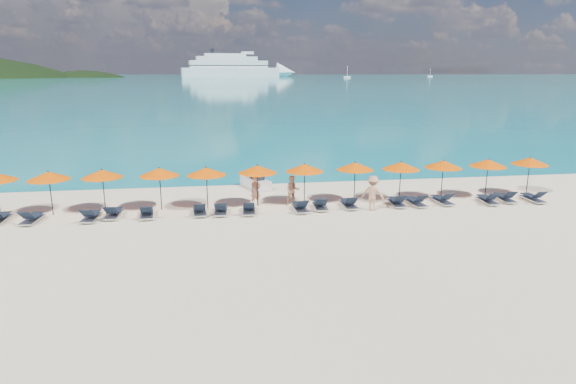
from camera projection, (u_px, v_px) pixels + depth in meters
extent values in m
plane|color=beige|center=(298.00, 234.00, 21.47)|extent=(1400.00, 1400.00, 0.00)
cube|color=#1FA9B2|center=(218.00, 76.00, 654.63)|extent=(1600.00, 1300.00, 0.01)
ellipsoid|color=black|center=(86.00, 109.00, 546.08)|extent=(162.00, 126.00, 85.50)
cube|color=silver|center=(231.00, 72.00, 596.57)|extent=(121.28, 37.97, 10.86)
cone|color=silver|center=(286.00, 72.00, 616.06)|extent=(26.95, 26.95, 23.89)
cube|color=silver|center=(229.00, 64.00, 593.59)|extent=(97.17, 31.45, 8.69)
cube|color=silver|center=(227.00, 59.00, 591.41)|extent=(75.58, 26.34, 5.43)
cube|color=silver|center=(225.00, 55.00, 589.75)|extent=(51.48, 19.82, 3.80)
cube|color=black|center=(229.00, 66.00, 593.99)|extent=(98.39, 31.83, 0.98)
cube|color=black|center=(229.00, 62.00, 593.06)|extent=(95.96, 31.07, 0.98)
cylinder|color=black|center=(213.00, 51.00, 584.62)|extent=(4.78, 4.78, 5.97)
cube|color=silver|center=(347.00, 77.00, 503.62)|extent=(6.87, 2.29, 1.83)
cylinder|color=silver|center=(347.00, 71.00, 502.16)|extent=(0.41, 0.41, 11.46)
cube|color=silver|center=(430.00, 76.00, 584.43)|extent=(5.89, 1.96, 1.57)
cylinder|color=silver|center=(430.00, 72.00, 583.18)|extent=(0.35, 0.35, 9.81)
cube|color=silver|center=(256.00, 183.00, 29.90)|extent=(1.84, 2.66, 0.57)
cube|color=black|center=(257.00, 177.00, 29.63)|extent=(0.89, 1.16, 0.36)
cylinder|color=black|center=(251.00, 172.00, 30.28)|extent=(0.55, 0.28, 0.06)
imported|color=tan|center=(256.00, 191.00, 25.91)|extent=(0.69, 0.59, 1.61)
imported|color=tan|center=(293.00, 191.00, 25.89)|extent=(0.80, 0.47, 1.64)
imported|color=tan|center=(373.00, 193.00, 24.95)|extent=(1.31, 1.06, 1.85)
cylinder|color=black|center=(51.00, 194.00, 24.14)|extent=(0.05, 0.05, 2.20)
cone|color=#E34F00|center=(49.00, 176.00, 23.92)|extent=(2.10, 2.10, 0.42)
sphere|color=black|center=(48.00, 171.00, 23.86)|extent=(0.08, 0.08, 0.08)
cylinder|color=black|center=(104.00, 191.00, 24.63)|extent=(0.05, 0.05, 2.20)
cone|color=#E34F00|center=(102.00, 174.00, 24.41)|extent=(2.10, 2.10, 0.42)
sphere|color=black|center=(102.00, 169.00, 24.35)|extent=(0.08, 0.08, 0.08)
cylinder|color=black|center=(160.00, 189.00, 25.05)|extent=(0.05, 0.05, 2.20)
cone|color=#E34F00|center=(159.00, 172.00, 24.83)|extent=(2.10, 2.10, 0.42)
sphere|color=black|center=(159.00, 168.00, 24.78)|extent=(0.08, 0.08, 0.08)
cylinder|color=black|center=(207.00, 189.00, 25.20)|extent=(0.05, 0.05, 2.20)
cone|color=#E34F00|center=(206.00, 171.00, 24.97)|extent=(2.10, 2.10, 0.42)
sphere|color=black|center=(206.00, 167.00, 24.92)|extent=(0.08, 0.08, 0.08)
cylinder|color=black|center=(258.00, 186.00, 25.74)|extent=(0.05, 0.05, 2.20)
cone|color=#E34F00|center=(257.00, 169.00, 25.51)|extent=(2.10, 2.10, 0.42)
sphere|color=black|center=(257.00, 165.00, 25.46)|extent=(0.08, 0.08, 0.08)
cylinder|color=black|center=(304.00, 184.00, 26.13)|extent=(0.05, 0.05, 2.20)
cone|color=#E34F00|center=(305.00, 168.00, 25.90)|extent=(2.10, 2.10, 0.42)
sphere|color=black|center=(305.00, 164.00, 25.85)|extent=(0.08, 0.08, 0.08)
cylinder|color=black|center=(355.00, 182.00, 26.57)|extent=(0.05, 0.05, 2.20)
cone|color=#E34F00|center=(355.00, 166.00, 26.35)|extent=(2.10, 2.10, 0.42)
sphere|color=black|center=(355.00, 162.00, 26.30)|extent=(0.08, 0.08, 0.08)
cylinder|color=black|center=(400.00, 182.00, 26.70)|extent=(0.05, 0.05, 2.20)
cone|color=#E34F00|center=(401.00, 166.00, 26.47)|extent=(2.10, 2.10, 0.42)
sphere|color=black|center=(401.00, 162.00, 26.42)|extent=(0.08, 0.08, 0.08)
cylinder|color=black|center=(442.00, 180.00, 27.12)|extent=(0.05, 0.05, 2.20)
cone|color=#E34F00|center=(443.00, 164.00, 26.90)|extent=(2.10, 2.10, 0.42)
sphere|color=black|center=(444.00, 160.00, 26.84)|extent=(0.08, 0.08, 0.08)
cylinder|color=black|center=(487.00, 179.00, 27.48)|extent=(0.05, 0.05, 2.20)
cone|color=#E34F00|center=(488.00, 163.00, 27.25)|extent=(2.10, 2.10, 0.42)
sphere|color=black|center=(489.00, 159.00, 27.20)|extent=(0.08, 0.08, 0.08)
cylinder|color=black|center=(528.00, 177.00, 28.06)|extent=(0.05, 0.05, 2.20)
cone|color=#E34F00|center=(530.00, 161.00, 27.83)|extent=(2.10, 2.10, 0.42)
sphere|color=black|center=(531.00, 157.00, 27.78)|extent=(0.08, 0.08, 0.08)
cube|color=silver|center=(0.00, 219.00, 23.14)|extent=(0.69, 1.72, 0.06)
cube|color=black|center=(1.00, 215.00, 23.34)|extent=(0.59, 1.12, 0.04)
cube|color=silver|center=(32.00, 220.00, 23.10)|extent=(0.75, 1.74, 0.06)
cube|color=black|center=(34.00, 215.00, 23.30)|extent=(0.63, 1.14, 0.04)
cube|color=black|center=(26.00, 215.00, 22.47)|extent=(0.59, 0.58, 0.43)
cube|color=silver|center=(91.00, 217.00, 23.46)|extent=(0.73, 1.74, 0.06)
cube|color=black|center=(92.00, 213.00, 23.66)|extent=(0.62, 1.13, 0.04)
cube|color=black|center=(87.00, 213.00, 22.83)|extent=(0.58, 0.57, 0.43)
cube|color=silver|center=(114.00, 215.00, 23.91)|extent=(0.69, 1.72, 0.06)
cube|color=black|center=(115.00, 210.00, 24.11)|extent=(0.59, 1.12, 0.04)
cube|color=black|center=(110.00, 210.00, 23.28)|extent=(0.57, 0.56, 0.43)
cube|color=silver|center=(147.00, 214.00, 23.96)|extent=(0.79, 1.75, 0.06)
cube|color=black|center=(147.00, 210.00, 24.16)|extent=(0.66, 1.15, 0.04)
cube|color=black|center=(146.00, 209.00, 23.35)|extent=(0.60, 0.59, 0.43)
cube|color=silver|center=(200.00, 212.00, 24.41)|extent=(0.76, 1.75, 0.06)
cube|color=black|center=(199.00, 207.00, 24.61)|extent=(0.64, 1.14, 0.04)
cube|color=black|center=(200.00, 207.00, 23.79)|extent=(0.59, 0.58, 0.43)
cube|color=silver|center=(221.00, 211.00, 24.52)|extent=(0.72, 1.73, 0.06)
cube|color=black|center=(221.00, 207.00, 24.72)|extent=(0.61, 1.13, 0.04)
cube|color=black|center=(220.00, 206.00, 23.89)|extent=(0.58, 0.57, 0.43)
cube|color=silver|center=(249.00, 210.00, 24.64)|extent=(0.73, 1.74, 0.06)
cube|color=black|center=(249.00, 206.00, 24.85)|extent=(0.62, 1.13, 0.04)
cube|color=black|center=(249.00, 206.00, 24.01)|extent=(0.58, 0.57, 0.43)
cube|color=silver|center=(300.00, 208.00, 24.99)|extent=(0.69, 1.72, 0.06)
cube|color=black|center=(299.00, 204.00, 25.19)|extent=(0.59, 1.12, 0.04)
cube|color=black|center=(302.00, 204.00, 24.37)|extent=(0.57, 0.56, 0.43)
cube|color=silver|center=(320.00, 206.00, 25.37)|extent=(0.69, 1.72, 0.06)
cube|color=black|center=(319.00, 202.00, 25.57)|extent=(0.60, 1.12, 0.04)
cube|color=black|center=(322.00, 202.00, 24.74)|extent=(0.57, 0.56, 0.43)
cube|color=silver|center=(349.00, 205.00, 25.65)|extent=(0.62, 1.70, 0.06)
cube|color=black|center=(348.00, 201.00, 25.85)|extent=(0.55, 1.10, 0.04)
cube|color=black|center=(352.00, 200.00, 25.02)|extent=(0.55, 0.54, 0.43)
cube|color=silver|center=(397.00, 203.00, 25.98)|extent=(0.74, 1.74, 0.06)
cube|color=black|center=(395.00, 199.00, 26.18)|extent=(0.63, 1.14, 0.04)
cube|color=black|center=(400.00, 199.00, 25.35)|extent=(0.59, 0.57, 0.43)
cube|color=silver|center=(415.00, 203.00, 26.02)|extent=(0.78, 1.75, 0.06)
cube|color=black|center=(413.00, 199.00, 26.21)|extent=(0.65, 1.15, 0.04)
cube|color=black|center=(421.00, 198.00, 25.40)|extent=(0.60, 0.59, 0.43)
cube|color=silver|center=(442.00, 201.00, 26.39)|extent=(0.73, 1.74, 0.06)
cube|color=black|center=(440.00, 197.00, 26.59)|extent=(0.62, 1.13, 0.04)
cube|color=black|center=(448.00, 196.00, 25.77)|extent=(0.59, 0.57, 0.43)
cube|color=silver|center=(487.00, 201.00, 26.45)|extent=(0.75, 1.74, 0.06)
cube|color=black|center=(485.00, 197.00, 26.66)|extent=(0.63, 1.14, 0.04)
cube|color=black|center=(493.00, 196.00, 25.82)|extent=(0.59, 0.58, 0.43)
cube|color=silver|center=(505.00, 199.00, 26.83)|extent=(0.78, 1.75, 0.06)
cube|color=black|center=(503.00, 195.00, 27.03)|extent=(0.65, 1.15, 0.04)
cube|color=black|center=(511.00, 194.00, 26.20)|extent=(0.60, 0.59, 0.43)
cube|color=silver|center=(533.00, 199.00, 26.82)|extent=(0.63, 1.70, 0.06)
cube|color=black|center=(530.00, 195.00, 27.02)|extent=(0.56, 1.10, 0.04)
cube|color=black|center=(540.00, 194.00, 26.19)|extent=(0.55, 0.54, 0.43)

